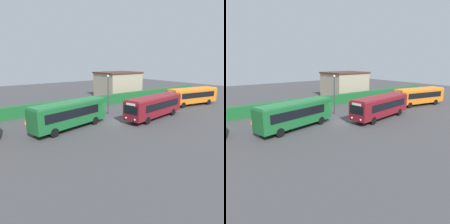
% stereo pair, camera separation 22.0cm
% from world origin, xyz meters
% --- Properties ---
extents(ground_plane, '(106.67, 106.67, 0.00)m').
position_xyz_m(ground_plane, '(0.00, 0.00, 0.00)').
color(ground_plane, '#424244').
extents(bus_green, '(10.05, 4.28, 3.23)m').
position_xyz_m(bus_green, '(-5.81, 1.03, 1.86)').
color(bus_green, '#19602D').
rests_on(bus_green, ground_plane).
extents(bus_maroon, '(10.68, 3.90, 3.10)m').
position_xyz_m(bus_maroon, '(5.60, -1.85, 1.79)').
color(bus_maroon, maroon).
rests_on(bus_maroon, ground_plane).
extents(bus_orange, '(10.45, 4.27, 3.10)m').
position_xyz_m(bus_orange, '(17.74, -0.11, 1.79)').
color(bus_orange, orange).
rests_on(bus_orange, ground_plane).
extents(hedge_row, '(65.33, 1.12, 1.70)m').
position_xyz_m(hedge_row, '(0.00, 9.91, 0.85)').
color(hedge_row, '#1A612C').
rests_on(hedge_row, ground_plane).
extents(depot_building, '(8.87, 7.34, 5.45)m').
position_xyz_m(depot_building, '(13.59, 15.85, 2.74)').
color(depot_building, tan).
rests_on(depot_building, ground_plane).
extents(traffic_cone, '(0.36, 0.36, 0.60)m').
position_xyz_m(traffic_cone, '(-9.61, 5.98, 0.30)').
color(traffic_cone, orange).
rests_on(traffic_cone, ground_plane).
extents(lamppost, '(0.36, 0.36, 5.84)m').
position_xyz_m(lamppost, '(1.88, 3.89, 3.63)').
color(lamppost, '#38383D').
rests_on(lamppost, ground_plane).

